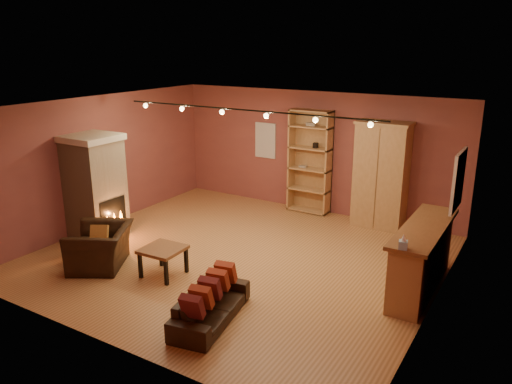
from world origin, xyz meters
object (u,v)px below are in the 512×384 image
Objects in this scene: fireplace at (95,187)px; armchair at (100,240)px; coffee_table at (163,252)px; armoire at (381,175)px; bar_counter at (422,258)px; loveseat at (210,299)px; bookcase at (311,161)px.

fireplace is 1.62m from armchair.
fireplace is 2.53m from coffee_table.
armoire reaches higher than bar_counter.
bar_counter is 4.27m from coffee_table.
coffee_table is (-1.56, 0.77, 0.10)m from loveseat.
armchair is at bearing -111.74° from bookcase.
loveseat is 1.22× the size of armchair.
armchair is (-1.88, -4.71, -0.73)m from bookcase.
coffee_table is at bearing -98.71° from bookcase.
fireplace is at bearing 58.78° from loveseat.
armoire is at bearing -5.49° from bookcase.
bar_counter is 3.32× the size of coffee_table.
fireplace reaches higher than bar_counter.
fireplace reaches higher than loveseat.
fireplace is at bearing 163.49° from coffee_table.
armchair is (-3.59, -4.55, -0.66)m from armoire.
fireplace is 5.93m from armoire.
bar_counter is at bearing 9.53° from fireplace.
fireplace is 1.30× the size of loveseat.
bookcase reaches higher than armchair.
bar_counter is at bearing 24.12° from coffee_table.
bar_counter is 3.44m from loveseat.
bookcase is 1.05× the size of armoire.
bookcase is at bearing 140.25° from bar_counter.
armoire reaches higher than loveseat.
bookcase reaches higher than armoire.
bookcase is 1.81× the size of armchair.
bookcase is 1.72m from armoire.
bar_counter is (1.50, -2.51, -0.59)m from armoire.
coffee_table is at bearing 53.09° from loveseat.
coffee_table is at bearing -119.35° from armoire.
loveseat is 2.36× the size of coffee_table.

